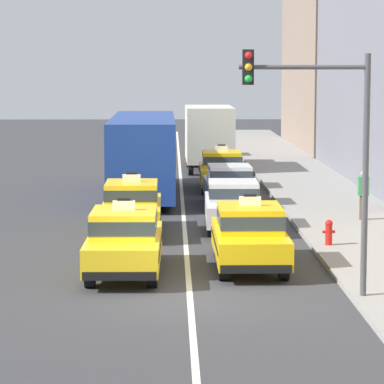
{
  "coord_description": "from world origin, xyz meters",
  "views": [
    {
      "loc": [
        -0.4,
        -22.39,
        5.18
      ],
      "look_at": [
        0.23,
        9.09,
        1.3
      ],
      "focal_mm": 94.28,
      "sensor_mm": 36.0,
      "label": 1
    }
  ],
  "objects_px": {
    "taxi_left_second": "(132,206)",
    "taxi_right_nearest": "(249,235)",
    "taxi_left_nearest": "(124,240)",
    "fire_hydrant": "(329,231)",
    "sedan_right_second": "(233,204)",
    "sedan_right_third": "(229,184)",
    "bus_left_third": "(143,151)",
    "box_truck_right_fifth": "(208,135)",
    "traffic_light_pole": "(322,131)",
    "taxi_right_fourth": "(221,169)",
    "pedestrian_by_storefront": "(363,195)",
    "taxi_right_sixth": "(206,142)"
  },
  "relations": [
    {
      "from": "taxi_left_second",
      "to": "taxi_right_nearest",
      "type": "height_order",
      "value": "same"
    },
    {
      "from": "taxi_left_nearest",
      "to": "taxi_right_nearest",
      "type": "bearing_deg",
      "value": 13.2
    },
    {
      "from": "fire_hydrant",
      "to": "sedan_right_second",
      "type": "bearing_deg",
      "value": 124.15
    },
    {
      "from": "sedan_right_third",
      "to": "fire_hydrant",
      "type": "distance_m",
      "value": 9.4
    },
    {
      "from": "bus_left_third",
      "to": "sedan_right_third",
      "type": "relative_size",
      "value": 2.59
    },
    {
      "from": "box_truck_right_fifth",
      "to": "traffic_light_pole",
      "type": "height_order",
      "value": "traffic_light_pole"
    },
    {
      "from": "sedan_right_second",
      "to": "taxi_right_fourth",
      "type": "height_order",
      "value": "taxi_right_fourth"
    },
    {
      "from": "taxi_left_nearest",
      "to": "traffic_light_pole",
      "type": "height_order",
      "value": "traffic_light_pole"
    },
    {
      "from": "taxi_left_second",
      "to": "pedestrian_by_storefront",
      "type": "relative_size",
      "value": 2.77
    },
    {
      "from": "taxi_right_nearest",
      "to": "taxi_left_second",
      "type": "bearing_deg",
      "value": 120.74
    },
    {
      "from": "fire_hydrant",
      "to": "taxi_right_sixth",
      "type": "bearing_deg",
      "value": 94.71
    },
    {
      "from": "bus_left_third",
      "to": "sedan_right_third",
      "type": "height_order",
      "value": "bus_left_third"
    },
    {
      "from": "taxi_right_nearest",
      "to": "sedan_right_second",
      "type": "relative_size",
      "value": 1.05
    },
    {
      "from": "pedestrian_by_storefront",
      "to": "taxi_left_nearest",
      "type": "bearing_deg",
      "value": -132.85
    },
    {
      "from": "taxi_left_nearest",
      "to": "pedestrian_by_storefront",
      "type": "relative_size",
      "value": 2.78
    },
    {
      "from": "fire_hydrant",
      "to": "taxi_right_nearest",
      "type": "bearing_deg",
      "value": -133.59
    },
    {
      "from": "taxi_left_nearest",
      "to": "box_truck_right_fifth",
      "type": "height_order",
      "value": "box_truck_right_fifth"
    },
    {
      "from": "taxi_left_second",
      "to": "pedestrian_by_storefront",
      "type": "xyz_separation_m",
      "value": [
        7.64,
        1.92,
        0.11
      ]
    },
    {
      "from": "sedan_right_second",
      "to": "taxi_right_sixth",
      "type": "xyz_separation_m",
      "value": [
        0.03,
        26.51,
        0.03
      ]
    },
    {
      "from": "sedan_right_second",
      "to": "taxi_right_fourth",
      "type": "distance_m",
      "value": 10.66
    },
    {
      "from": "taxi_left_second",
      "to": "sedan_right_third",
      "type": "xyz_separation_m",
      "value": [
        3.41,
        6.21,
        -0.03
      ]
    },
    {
      "from": "taxi_left_nearest",
      "to": "bus_left_third",
      "type": "xyz_separation_m",
      "value": [
        0.04,
        15.77,
        0.94
      ]
    },
    {
      "from": "taxi_left_second",
      "to": "traffic_light_pole",
      "type": "xyz_separation_m",
      "value": [
        4.55,
        -9.35,
        2.94
      ]
    },
    {
      "from": "taxi_left_second",
      "to": "bus_left_third",
      "type": "bearing_deg",
      "value": 89.41
    },
    {
      "from": "sedan_right_second",
      "to": "pedestrian_by_storefront",
      "type": "xyz_separation_m",
      "value": [
        4.41,
        1.1,
        0.14
      ]
    },
    {
      "from": "box_truck_right_fifth",
      "to": "pedestrian_by_storefront",
      "type": "bearing_deg",
      "value": -75.82
    },
    {
      "from": "pedestrian_by_storefront",
      "to": "bus_left_third",
      "type": "bearing_deg",
      "value": 134.76
    },
    {
      "from": "fire_hydrant",
      "to": "taxi_left_second",
      "type": "bearing_deg",
      "value": 153.23
    },
    {
      "from": "bus_left_third",
      "to": "taxi_right_nearest",
      "type": "relative_size",
      "value": 2.46
    },
    {
      "from": "sedan_right_second",
      "to": "fire_hydrant",
      "type": "bearing_deg",
      "value": -55.85
    },
    {
      "from": "bus_left_third",
      "to": "taxi_left_nearest",
      "type": "bearing_deg",
      "value": -90.13
    },
    {
      "from": "taxi_left_second",
      "to": "sedan_right_third",
      "type": "height_order",
      "value": "taxi_left_second"
    },
    {
      "from": "pedestrian_by_storefront",
      "to": "taxi_right_sixth",
      "type": "bearing_deg",
      "value": 99.79
    },
    {
      "from": "taxi_right_nearest",
      "to": "pedestrian_by_storefront",
      "type": "bearing_deg",
      "value": 59.5
    },
    {
      "from": "bus_left_third",
      "to": "box_truck_right_fifth",
      "type": "xyz_separation_m",
      "value": [
        3.01,
        10.31,
        -0.04
      ]
    },
    {
      "from": "taxi_right_nearest",
      "to": "traffic_light_pole",
      "type": "height_order",
      "value": "traffic_light_pole"
    },
    {
      "from": "taxi_right_nearest",
      "to": "sedan_right_third",
      "type": "height_order",
      "value": "taxi_right_nearest"
    },
    {
      "from": "taxi_left_second",
      "to": "fire_hydrant",
      "type": "height_order",
      "value": "taxi_left_second"
    },
    {
      "from": "box_truck_right_fifth",
      "to": "pedestrian_by_storefront",
      "type": "relative_size",
      "value": 4.23
    },
    {
      "from": "bus_left_third",
      "to": "traffic_light_pole",
      "type": "height_order",
      "value": "traffic_light_pole"
    },
    {
      "from": "taxi_right_nearest",
      "to": "taxi_right_fourth",
      "type": "xyz_separation_m",
      "value": [
        0.1,
        16.97,
        0.0
      ]
    },
    {
      "from": "taxi_left_nearest",
      "to": "taxi_left_second",
      "type": "relative_size",
      "value": 1.0
    },
    {
      "from": "sedan_right_third",
      "to": "taxi_left_nearest",
      "type": "bearing_deg",
      "value": -105.04
    },
    {
      "from": "traffic_light_pole",
      "to": "box_truck_right_fifth",
      "type": "bearing_deg",
      "value": 92.82
    },
    {
      "from": "sedan_right_second",
      "to": "taxi_right_nearest",
      "type": "bearing_deg",
      "value": -89.6
    },
    {
      "from": "box_truck_right_fifth",
      "to": "fire_hydrant",
      "type": "distance_m",
      "value": 22.91
    },
    {
      "from": "taxi_right_nearest",
      "to": "taxi_right_sixth",
      "type": "xyz_separation_m",
      "value": [
        -0.02,
        32.82,
        0.0
      ]
    },
    {
      "from": "sedan_right_second",
      "to": "taxi_left_nearest",
      "type": "bearing_deg",
      "value": -114.13
    },
    {
      "from": "taxi_right_sixth",
      "to": "traffic_light_pole",
      "type": "xyz_separation_m",
      "value": [
        1.3,
        -36.67,
        2.94
      ]
    },
    {
      "from": "taxi_left_second",
      "to": "taxi_left_nearest",
      "type": "bearing_deg",
      "value": -89.44
    }
  ]
}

